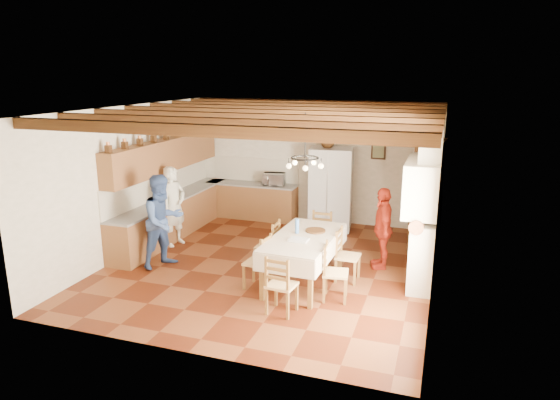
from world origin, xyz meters
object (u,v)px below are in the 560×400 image
at_px(chair_right_far, 348,255).
at_px(microwave, 274,179).
at_px(chair_end_near, 282,284).
at_px(chair_left_near, 257,261).
at_px(hutch, 427,194).
at_px(person_woman_blue, 163,221).
at_px(refrigerator, 331,189).
at_px(chair_end_far, 320,236).
at_px(person_woman_red, 383,228).
at_px(dining_table, 304,241).
at_px(person_man, 174,206).
at_px(chair_right_near, 336,272).
at_px(chair_left_far, 268,245).

distance_m(chair_right_far, microwave, 4.07).
xyz_separation_m(chair_right_far, chair_end_near, (-0.73, -1.54, 0.00)).
xyz_separation_m(chair_left_near, microwave, (-1.07, 3.95, 0.57)).
bearing_deg(chair_end_near, hutch, -109.25).
xyz_separation_m(chair_left_near, person_woman_blue, (-2.05, 0.37, 0.42)).
bearing_deg(chair_right_far, refrigerator, 20.55).
xyz_separation_m(refrigerator, chair_end_far, (0.27, -2.10, -0.49)).
distance_m(chair_right_far, chair_end_near, 1.70).
bearing_deg(chair_left_near, person_woman_red, 136.59).
bearing_deg(dining_table, chair_end_far, 90.76).
bearing_deg(person_man, chair_end_far, -73.27).
distance_m(refrigerator, person_woman_blue, 4.18).
distance_m(hutch, dining_table, 3.38).
xyz_separation_m(refrigerator, chair_end_near, (0.27, -4.49, -0.49)).
relative_size(hutch, microwave, 4.25).
xyz_separation_m(chair_end_far, person_woman_blue, (-2.74, -1.27, 0.42)).
relative_size(hutch, chair_right_near, 2.36).
distance_m(chair_right_near, chair_right_far, 0.81).
bearing_deg(chair_end_near, dining_table, -83.73).
bearing_deg(hutch, chair_right_far, -110.50).
bearing_deg(hutch, chair_right_near, -105.09).
distance_m(chair_end_near, chair_end_far, 2.40).
height_order(chair_right_far, person_woman_red, person_woman_red).
bearing_deg(person_woman_red, chair_right_near, -31.25).
height_order(chair_right_near, chair_right_far, same).
relative_size(hutch, chair_left_near, 2.36).
bearing_deg(person_woman_red, chair_left_near, -63.16).
distance_m(chair_left_near, person_man, 2.94).
height_order(refrigerator, hutch, hutch).
height_order(chair_left_near, chair_left_far, same).
bearing_deg(person_woman_red, person_man, -102.11).
relative_size(chair_right_near, microwave, 1.80).
xyz_separation_m(dining_table, chair_left_far, (-0.82, 0.40, -0.31)).
height_order(dining_table, person_man, person_man).
bearing_deg(chair_end_near, refrigerator, -79.73).
distance_m(refrigerator, microwave, 1.52).
distance_m(refrigerator, chair_right_near, 3.91).
bearing_deg(refrigerator, person_man, -149.06).
xyz_separation_m(chair_left_near, chair_end_far, (0.69, 1.64, 0.00)).
xyz_separation_m(hutch, dining_table, (-1.92, -2.76, -0.34)).
distance_m(chair_left_far, chair_end_far, 1.15).
relative_size(person_woman_blue, microwave, 3.37).
bearing_deg(chair_right_near, person_woman_red, -25.87).
bearing_deg(person_man, person_woman_blue, -144.49).
relative_size(chair_left_near, chair_right_far, 1.00).
bearing_deg(person_man, person_woman_red, -74.02).
bearing_deg(chair_end_far, chair_left_far, -133.78).
height_order(chair_end_near, microwave, microwave).
relative_size(chair_right_far, person_man, 0.56).
xyz_separation_m(chair_left_near, chair_right_near, (1.38, -0.03, 0.00)).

